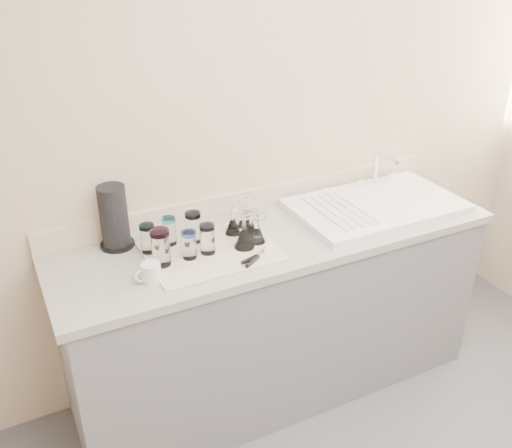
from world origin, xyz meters
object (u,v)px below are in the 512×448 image
tumbler_teal (148,238)px  white_mug (150,273)px  goblet_extra (251,230)px  goblet_front_left (244,236)px  sink_unit (376,205)px  tumbler_magenta (161,247)px  goblet_back_left (233,224)px  goblet_back_right (246,216)px  tumbler_cyan (169,231)px  tumbler_purple (193,227)px  tumbler_lavender (207,239)px  goblet_front_right (258,233)px  tumbler_blue (189,245)px  paper_towel_roll (114,218)px  can_opener (255,258)px

tumbler_teal → white_mug: tumbler_teal is taller
goblet_extra → goblet_front_left: bearing=-139.1°
sink_unit → tumbler_magenta: (-1.11, -0.04, 0.07)m
goblet_back_left → goblet_back_right: 0.09m
sink_unit → white_mug: size_ratio=7.25×
tumbler_cyan → goblet_front_left: goblet_front_left is taller
tumbler_purple → tumbler_lavender: tumbler_purple is taller
tumbler_teal → goblet_back_left: bearing=-1.5°
tumbler_teal → goblet_front_right: 0.47m
tumbler_teal → tumbler_cyan: tumbler_teal is taller
tumbler_purple → goblet_front_right: size_ratio=1.08×
tumbler_cyan → goblet_back_left: goblet_back_left is taller
tumbler_teal → goblet_front_left: bearing=-21.1°
tumbler_magenta → goblet_back_right: bearing=18.4°
tumbler_purple → tumbler_blue: size_ratio=1.13×
goblet_back_left → goblet_front_left: 0.14m
goblet_extra → paper_towel_roll: paper_towel_roll is taller
tumbler_lavender → can_opener: (0.15, -0.14, -0.06)m
goblet_extra → white_mug: (-0.49, -0.11, -0.01)m
tumbler_teal → can_opener: 0.46m
goblet_back_right → paper_towel_roll: paper_towel_roll is taller
can_opener → goblet_back_right: bearing=71.3°
tumbler_teal → tumbler_blue: 0.19m
white_mug → goblet_back_right: bearing=24.5°
tumbler_cyan → goblet_front_right: 0.38m
tumbler_blue → sink_unit: bearing=2.5°
tumbler_magenta → tumbler_cyan: bearing=60.2°
sink_unit → goblet_back_left: sink_unit is taller
tumbler_magenta → goblet_front_left: goblet_front_left is taller
tumbler_cyan → goblet_extra: (0.33, -0.13, -0.02)m
tumbler_lavender → paper_towel_roll: paper_towel_roll is taller
tumbler_purple → goblet_front_right: bearing=-27.2°
can_opener → tumbler_lavender: bearing=136.8°
tumbler_lavender → goblet_back_right: bearing=30.6°
goblet_back_left → tumbler_teal: bearing=178.5°
tumbler_teal → tumbler_cyan: (0.10, 0.02, -0.00)m
white_mug → goblet_front_left: bearing=8.6°
sink_unit → tumbler_magenta: 1.11m
tumbler_teal → tumbler_blue: (0.14, -0.13, -0.00)m
tumbler_cyan → white_mug: tumbler_cyan is taller
sink_unit → goblet_extra: 0.69m
goblet_back_right → can_opener: goblet_back_right is taller
tumbler_cyan → paper_towel_roll: paper_towel_roll is taller
tumbler_cyan → goblet_back_left: bearing=-7.0°
tumbler_cyan → goblet_back_right: goblet_back_right is taller
tumbler_magenta → goblet_extra: (0.42, 0.02, -0.03)m
tumbler_cyan → tumbler_lavender: (0.12, -0.14, 0.00)m
tumbler_cyan → goblet_front_left: bearing=-31.6°
tumbler_blue → goblet_extra: goblet_extra is taller
tumbler_cyan → tumbler_purple: (0.10, -0.03, 0.01)m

